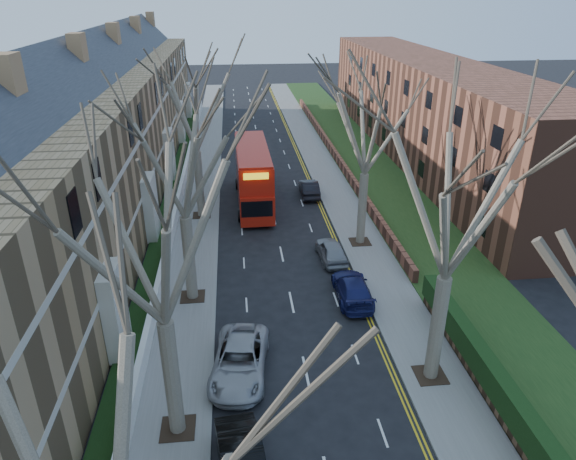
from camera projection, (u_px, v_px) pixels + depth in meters
name	position (u px, v px, depth m)	size (l,w,h in m)	color
pavement_left	(204.00, 172.00, 50.65)	(3.00, 102.00, 0.12)	slate
pavement_right	(324.00, 168.00, 51.81)	(3.00, 102.00, 0.12)	slate
terrace_left	(97.00, 142.00, 40.38)	(9.70, 78.00, 13.60)	#93734B
flats_right	(425.00, 108.00, 54.43)	(13.97, 54.00, 10.00)	brown
front_wall_left	(180.00, 197.00, 43.05)	(0.30, 78.00, 1.00)	white
grass_verge_right	(367.00, 165.00, 52.21)	(6.00, 102.00, 0.06)	#1B3B15
tree_left_mid	(152.00, 218.00, 16.94)	(10.50, 10.50, 14.71)	brown
tree_left_far	(179.00, 145.00, 26.07)	(10.15, 10.15, 14.22)	brown
tree_left_dist	(192.00, 95.00, 36.74)	(10.50, 10.50, 14.71)	brown
tree_right_mid	(459.00, 184.00, 19.85)	(10.50, 10.50, 14.71)	brown
tree_right_far	(369.00, 114.00, 32.58)	(10.15, 10.15, 14.22)	brown
double_decker_bus	(253.00, 177.00, 42.46)	(2.98, 11.40, 4.74)	#AF190C
car_left_far	(240.00, 361.00, 23.84)	(2.46, 5.33, 1.48)	#9E9EA3
car_right_near	(353.00, 288.00, 29.71)	(1.92, 4.72, 1.37)	#171B51
car_right_mid	(331.00, 251.00, 34.03)	(1.61, 4.00, 1.36)	gray
car_right_far	(309.00, 188.00, 44.69)	(1.46, 4.19, 1.38)	black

